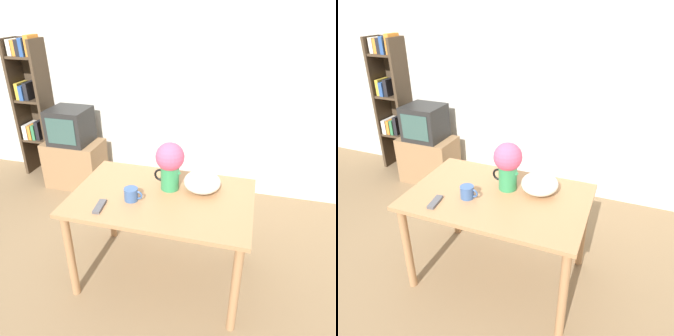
{
  "view_description": "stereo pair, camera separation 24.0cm",
  "coord_description": "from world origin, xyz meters",
  "views": [
    {
      "loc": [
        0.77,
        -1.71,
        2.04
      ],
      "look_at": [
        0.22,
        0.35,
        0.94
      ],
      "focal_mm": 35.0,
      "sensor_mm": 36.0,
      "label": 1
    },
    {
      "loc": [
        1.0,
        -1.63,
        2.04
      ],
      "look_at": [
        0.22,
        0.35,
        0.94
      ],
      "focal_mm": 35.0,
      "sensor_mm": 36.0,
      "label": 2
    }
  ],
  "objects": [
    {
      "name": "ground_plane",
      "position": [
        0.0,
        0.0,
        0.0
      ],
      "size": [
        12.0,
        12.0,
        0.0
      ],
      "primitive_type": "plane",
      "color": "#7F6647"
    },
    {
      "name": "wall_back",
      "position": [
        0.0,
        1.78,
        1.3
      ],
      "size": [
        8.0,
        0.05,
        2.6
      ],
      "color": "silver",
      "rests_on": "ground_plane"
    },
    {
      "name": "table",
      "position": [
        0.2,
        0.23,
        0.66
      ],
      "size": [
        1.31,
        0.84,
        0.77
      ],
      "color": "#A3754C",
      "rests_on": "ground_plane"
    },
    {
      "name": "flower_vase",
      "position": [
        0.23,
        0.35,
        0.98
      ],
      "size": [
        0.23,
        0.21,
        0.37
      ],
      "color": "#2D844C",
      "rests_on": "table"
    },
    {
      "name": "coffee_mug",
      "position": [
        0.01,
        0.12,
        0.81
      ],
      "size": [
        0.14,
        0.1,
        0.09
      ],
      "color": "#385689",
      "rests_on": "table"
    },
    {
      "name": "white_bowl",
      "position": [
        0.47,
        0.38,
        0.84
      ],
      "size": [
        0.27,
        0.27,
        0.15
      ],
      "color": "silver",
      "rests_on": "table"
    },
    {
      "name": "remote_control",
      "position": [
        -0.17,
        -0.03,
        0.78
      ],
      "size": [
        0.07,
        0.16,
        0.02
      ],
      "color": "#4C4C51",
      "rests_on": "table"
    },
    {
      "name": "tv_stand",
      "position": [
        -1.23,
        1.42,
        0.28
      ],
      "size": [
        0.66,
        0.42,
        0.55
      ],
      "color": "#8E6B47",
      "rests_on": "ground_plane"
    },
    {
      "name": "tv_set",
      "position": [
        -1.23,
        1.41,
        0.76
      ],
      "size": [
        0.44,
        0.41,
        0.4
      ],
      "color": "black",
      "rests_on": "tv_stand"
    },
    {
      "name": "bookshelf",
      "position": [
        -1.82,
        1.62,
        0.94
      ],
      "size": [
        0.39,
        0.29,
        1.7
      ],
      "color": "#423323",
      "rests_on": "ground_plane"
    }
  ]
}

